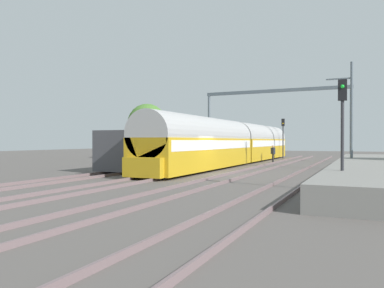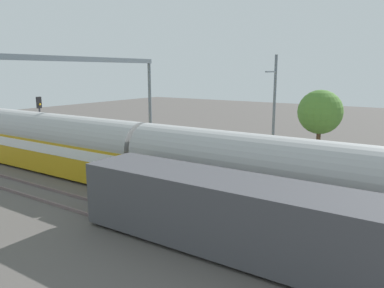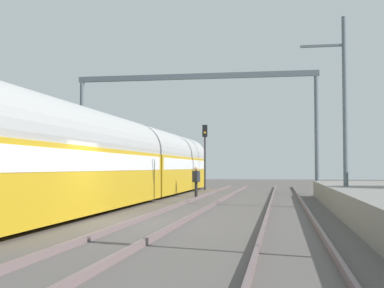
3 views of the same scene
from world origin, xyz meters
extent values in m
plane|color=#58524F|center=(0.00, 0.00, 0.00)|extent=(120.00, 120.00, 0.00)
cube|color=#6F5C5E|center=(-6.52, 0.00, 0.08)|extent=(0.08, 60.00, 0.16)
cube|color=#6F5C5E|center=(-5.09, 0.00, 0.08)|extent=(0.08, 60.00, 0.16)
cube|color=#6F5C5E|center=(-2.65, 0.00, 0.08)|extent=(0.08, 60.00, 0.16)
cube|color=#6F5C5E|center=(-1.22, 0.00, 0.08)|extent=(0.08, 60.00, 0.16)
cube|color=#6F5C5E|center=(1.22, 0.00, 0.08)|extent=(0.08, 60.00, 0.16)
cube|color=#6F5C5E|center=(2.65, 0.00, 0.08)|extent=(0.08, 60.00, 0.16)
cube|color=#6F5C5E|center=(5.09, 0.00, 0.08)|extent=(0.08, 60.00, 0.16)
cube|color=#6F5C5E|center=(6.52, 0.00, 0.08)|extent=(0.08, 60.00, 0.16)
cube|color=gray|center=(9.62, 2.00, 0.45)|extent=(4.40, 28.00, 0.90)
cube|color=gold|center=(-1.93, 2.55, 1.26)|extent=(2.90, 16.00, 2.20)
cube|color=white|center=(-1.93, 2.55, 1.89)|extent=(2.93, 15.36, 0.64)
cylinder|color=#A8A8A8|center=(-1.93, 2.55, 2.56)|extent=(2.84, 16.00, 2.84)
cube|color=gold|center=(-1.93, 18.90, 1.26)|extent=(2.90, 16.00, 2.20)
cube|color=white|center=(-1.93, 18.90, 1.89)|extent=(2.93, 15.36, 0.64)
cylinder|color=#A8A8A8|center=(-1.93, 18.90, 2.56)|extent=(2.84, 16.00, 2.84)
cube|color=gold|center=(-1.93, -5.70, 0.71)|extent=(2.40, 0.50, 1.10)
cube|color=#47474C|center=(-5.80, 2.99, 1.51)|extent=(2.80, 13.00, 2.70)
cube|color=black|center=(-5.80, 2.99, 0.21)|extent=(2.52, 11.96, 0.10)
cylinder|color=black|center=(0.75, 14.27, 0.42)|extent=(0.25, 0.25, 0.85)
cube|color=#232833|center=(0.75, 14.27, 1.17)|extent=(0.47, 0.42, 0.64)
sphere|color=tan|center=(0.75, 14.27, 1.61)|extent=(0.24, 0.24, 0.24)
cylinder|color=#2D2D33|center=(8.25, -6.02, 1.95)|extent=(0.14, 0.14, 3.90)
cube|color=black|center=(8.25, -6.02, 4.35)|extent=(0.36, 0.20, 0.90)
sphere|color=#19D133|center=(8.25, -6.14, 4.48)|extent=(0.16, 0.16, 0.16)
cylinder|color=#2D2D33|center=(-0.02, 23.16, 1.98)|extent=(0.14, 0.14, 3.96)
cube|color=black|center=(-0.02, 23.16, 4.41)|extent=(0.36, 0.20, 0.90)
sphere|color=yellow|center=(-0.02, 23.04, 4.27)|extent=(0.16, 0.16, 0.16)
cylinder|color=slate|center=(-7.80, 18.38, 3.75)|extent=(0.28, 0.28, 7.50)
cylinder|color=slate|center=(7.80, 18.38, 3.75)|extent=(0.28, 0.28, 7.50)
cube|color=slate|center=(0.00, 18.38, 7.68)|extent=(16.01, 0.24, 0.36)
cylinder|color=slate|center=(8.20, 6.90, 4.00)|extent=(0.20, 0.20, 8.00)
cube|color=slate|center=(7.30, 6.90, 6.80)|extent=(1.80, 0.10, 0.10)
cylinder|color=#4C3826|center=(-14.24, 14.87, 1.25)|extent=(0.36, 0.36, 2.51)
sphere|color=#49782F|center=(-14.24, 14.87, 4.23)|extent=(4.59, 4.59, 4.59)
camera|label=1|loc=(9.16, -23.41, 2.18)|focal=35.47mm
camera|label=2|loc=(-17.87, -3.26, 6.89)|focal=34.98mm
camera|label=3|loc=(5.56, -15.70, 1.69)|focal=49.42mm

